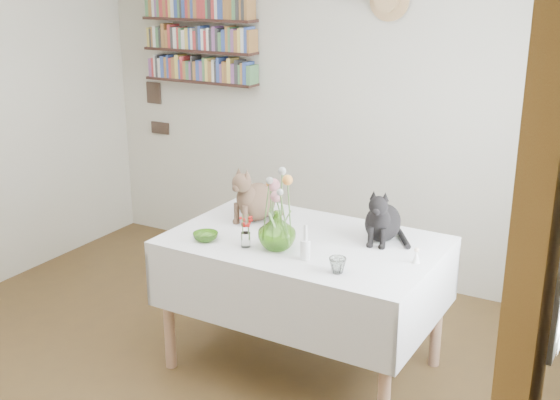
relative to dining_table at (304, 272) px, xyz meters
The scene contains 14 objects.
room 1.17m from the dining_table, 123.33° to the right, with size 4.08×4.58×2.58m.
curtain 1.74m from the dining_table, 34.67° to the right, with size 0.12×0.38×2.10m, color brown.
dining_table is the anchor object (origin of this frame).
tabby_cat 0.58m from the dining_table, 157.91° to the left, with size 0.23×0.29×0.34m, color brown, non-canonical shape.
black_cat 0.56m from the dining_table, 29.03° to the left, with size 0.21×0.27×0.32m, color black, non-canonical shape.
flower_vase 0.37m from the dining_table, 108.76° to the right, with size 0.21×0.21×0.22m, color #83C745.
green_bowl 0.59m from the dining_table, 149.47° to the right, with size 0.14×0.14×0.04m, color #83C745.
drinking_glass 0.54m from the dining_table, 42.42° to the right, with size 0.09×0.09×0.08m, color white.
candlestick 0.39m from the dining_table, 61.49° to the right, with size 0.05×0.05×0.19m.
berry_jar 0.45m from the dining_table, 131.89° to the right, with size 0.05×0.05×0.21m.
porcelain_figurine 0.70m from the dining_table, ahead, with size 0.04×0.04×0.09m.
flower_bouquet 0.57m from the dining_table, 109.44° to the right, with size 0.17×0.13×0.39m.
bookshelf_unit 2.45m from the dining_table, 140.76° to the left, with size 1.00×0.16×0.91m.
wall_art_plaques 2.64m from the dining_table, 146.99° to the left, with size 0.21×0.02×0.44m.
Camera 1 is at (2.22, -2.44, 2.23)m, focal length 45.00 mm.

